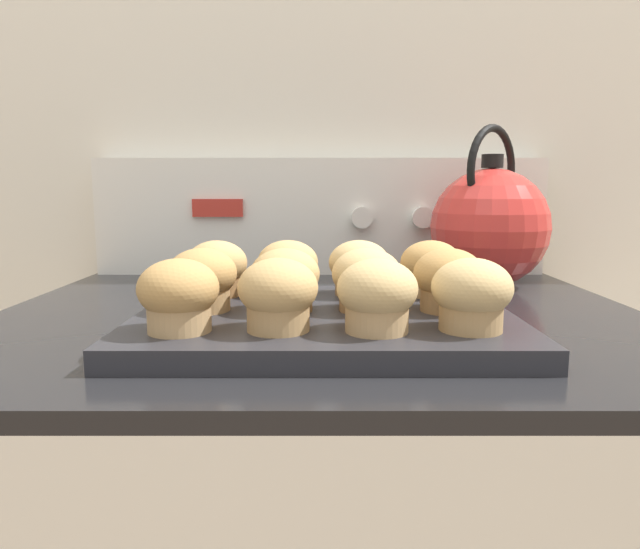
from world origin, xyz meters
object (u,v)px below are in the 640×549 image
muffin_pan (323,321)px  muffin_r1_c1 (283,280)px  muffin_r0_c3 (470,294)px  muffin_r1_c3 (446,280)px  muffin_r1_c0 (200,279)px  muffin_r0_c0 (177,295)px  tea_kettle (488,225)px  muffin_r0_c1 (276,294)px  muffin_r1_c2 (365,280)px  muffin_r2_c1 (286,268)px  muffin_r2_c0 (215,268)px  muffin_r2_c3 (429,268)px  muffin_r0_c2 (375,295)px  muffin_r2_c2 (357,268)px

muffin_pan → muffin_r1_c1: muffin_r1_c1 is taller
muffin_r0_c3 → muffin_r1_c3: bearing=92.0°
muffin_r1_c0 → muffin_r1_c3: 0.26m
muffin_r0_c0 → tea_kettle: tea_kettle is taller
muffin_r0_c1 → muffin_r1_c2: 0.12m
muffin_r0_c1 → muffin_r2_c1: size_ratio=1.00×
muffin_r1_c0 → tea_kettle: size_ratio=0.30×
muffin_r1_c0 → muffin_r1_c3: size_ratio=1.00×
muffin_r0_c1 → muffin_r2_c0: same height
muffin_pan → muffin_r0_c3: size_ratio=5.34×
muffin_r2_c3 → muffin_r1_c1: bearing=-152.5°
muffin_r0_c2 → muffin_r0_c3: 0.09m
muffin_pan → tea_kettle: (0.26, 0.28, 0.08)m
muffin_r1_c2 → muffin_r0_c0: bearing=-153.6°
muffin_r2_c3 → tea_kettle: tea_kettle is taller
muffin_r0_c3 → muffin_r2_c3: 0.17m
muffin_r0_c0 → muffin_r1_c0: (0.00, 0.09, 0.00)m
muffin_r1_c3 → tea_kettle: bearing=66.0°
muffin_r0_c1 → muffin_r1_c1: bearing=89.1°
muffin_r1_c0 → muffin_r2_c1: 0.12m
muffin_r0_c2 → muffin_r2_c3: (0.08, 0.17, 0.00)m
muffin_r1_c2 → muffin_r2_c1: bearing=134.3°
muffin_r1_c1 → muffin_r2_c3: (0.17, 0.09, 0.00)m
muffin_r0_c1 → muffin_r2_c3: (0.17, 0.17, 0.00)m
muffin_r1_c2 → muffin_r2_c0: bearing=153.6°
muffin_r1_c3 → muffin_r2_c2: same height
muffin_r0_c2 → muffin_r1_c1: bearing=135.5°
muffin_r0_c2 → muffin_r2_c3: same height
muffin_r0_c0 → muffin_r1_c0: same height
muffin_r2_c0 → muffin_r2_c1: same height
muffin_r1_c2 → muffin_r0_c3: bearing=-43.3°
muffin_r1_c2 → muffin_r0_c1: bearing=-135.9°
muffin_r0_c1 → tea_kettle: size_ratio=0.30×
muffin_r2_c0 → muffin_r1_c1: bearing=-45.1°
muffin_r2_c1 → muffin_r2_c0: bearing=-177.1°
muffin_r0_c1 → muffin_r2_c2: 0.19m
muffin_r2_c0 → muffin_r2_c2: bearing=1.5°
muffin_r2_c1 → tea_kettle: size_ratio=0.30×
muffin_pan → muffin_r2_c1: bearing=116.2°
muffin_pan → muffin_r0_c0: 0.17m
muffin_r0_c1 → tea_kettle: 0.47m
muffin_r1_c3 → muffin_r0_c1: bearing=-154.2°
muffin_r1_c3 → muffin_r2_c1: (-0.17, 0.09, 0.00)m
muffin_r1_c0 → muffin_r1_c2: bearing=-0.4°
muffin_r0_c1 → muffin_r1_c1: same height
muffin_r1_c0 → muffin_r2_c1: bearing=46.1°
tea_kettle → muffin_r2_c1: bearing=-147.3°
muffin_r2_c1 → muffin_r2_c3: 0.17m
muffin_r2_c2 → tea_kettle: (0.21, 0.19, 0.04)m
muffin_r0_c3 → muffin_r0_c0: bearing=-179.1°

